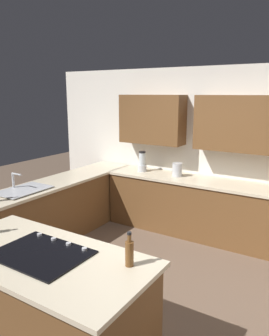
{
  "coord_description": "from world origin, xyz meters",
  "views": [
    {
      "loc": [
        -1.74,
        2.95,
        2.2
      ],
      "look_at": [
        0.7,
        -0.93,
        1.15
      ],
      "focal_mm": 35.36,
      "sensor_mm": 36.0,
      "label": 1
    }
  ],
  "objects_px": {
    "blender": "(142,163)",
    "cooktop": "(42,253)",
    "kettle": "(177,170)",
    "second_bottle": "(129,252)",
    "sink_unit": "(23,190)"
  },
  "relations": [
    {
      "from": "sink_unit",
      "to": "blender",
      "type": "bearing_deg",
      "value": -112.84
    },
    {
      "from": "sink_unit",
      "to": "cooktop",
      "type": "relative_size",
      "value": 0.92
    },
    {
      "from": "sink_unit",
      "to": "second_bottle",
      "type": "height_order",
      "value": "second_bottle"
    },
    {
      "from": "cooktop",
      "to": "second_bottle",
      "type": "bearing_deg",
      "value": -162.07
    },
    {
      "from": "cooktop",
      "to": "second_bottle",
      "type": "height_order",
      "value": "second_bottle"
    },
    {
      "from": "cooktop",
      "to": "kettle",
      "type": "distance_m",
      "value": 2.98
    },
    {
      "from": "sink_unit",
      "to": "kettle",
      "type": "bearing_deg",
      "value": -127.7
    },
    {
      "from": "kettle",
      "to": "blender",
      "type": "bearing_deg",
      "value": 0.0
    },
    {
      "from": "sink_unit",
      "to": "kettle",
      "type": "distance_m",
      "value": 2.34
    },
    {
      "from": "second_bottle",
      "to": "blender",
      "type": "bearing_deg",
      "value": -60.93
    },
    {
      "from": "cooktop",
      "to": "kettle",
      "type": "xyz_separation_m",
      "value": [
        0.16,
        -2.98,
        0.1
      ]
    },
    {
      "from": "sink_unit",
      "to": "blender",
      "type": "distance_m",
      "value": 2.01
    },
    {
      "from": "blender",
      "to": "kettle",
      "type": "distance_m",
      "value": 0.65
    },
    {
      "from": "blender",
      "to": "cooktop",
      "type": "bearing_deg",
      "value": 105.25
    },
    {
      "from": "blender",
      "to": "kettle",
      "type": "relative_size",
      "value": 1.61
    }
  ]
}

